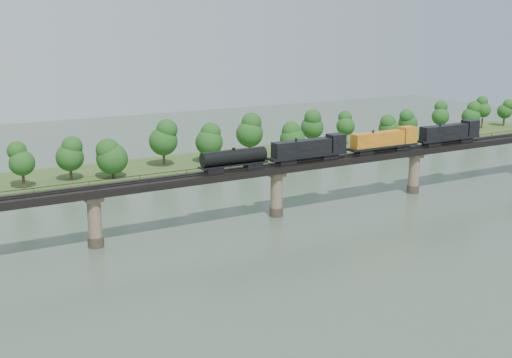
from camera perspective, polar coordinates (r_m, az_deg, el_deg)
ground at (r=117.79m, az=9.54°, el=-6.96°), size 400.00×400.00×0.00m
far_bank at (r=188.21m, az=-7.00°, el=1.18°), size 300.00×24.00×1.60m
bridge at (r=139.41m, az=1.83°, el=-1.17°), size 236.00×30.00×11.50m
bridge_superstructure at (r=137.93m, az=1.85°, el=1.38°), size 220.00×4.90×0.75m
far_treeline at (r=179.57m, az=-8.93°, el=3.13°), size 289.06×17.54×13.60m
freight_train at (r=150.32m, az=9.19°, el=3.12°), size 78.81×3.07×5.42m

